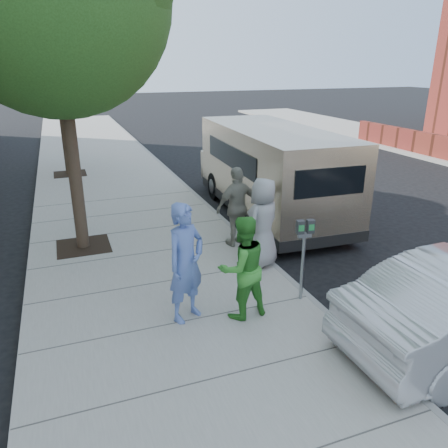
{
  "coord_description": "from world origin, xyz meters",
  "views": [
    {
      "loc": [
        -2.53,
        -7.6,
        4.2
      ],
      "look_at": [
        0.42,
        0.24,
        1.1
      ],
      "focal_mm": 35.0,
      "sensor_mm": 36.0,
      "label": 1
    }
  ],
  "objects_px": {
    "parking_meter": "(304,243)",
    "person_gray_shirt": "(263,223)",
    "person_green_shirt": "(242,268)",
    "van": "(269,170)",
    "person_striped_polo": "(238,207)",
    "person_officer": "(186,263)",
    "tree_far": "(55,42)"
  },
  "relations": [
    {
      "from": "parking_meter",
      "to": "person_gray_shirt",
      "type": "bearing_deg",
      "value": 100.76
    },
    {
      "from": "person_green_shirt",
      "to": "parking_meter",
      "type": "bearing_deg",
      "value": 178.49
    },
    {
      "from": "van",
      "to": "person_gray_shirt",
      "type": "xyz_separation_m",
      "value": [
        -1.79,
        -3.35,
        -0.24
      ]
    },
    {
      "from": "person_green_shirt",
      "to": "person_striped_polo",
      "type": "height_order",
      "value": "person_striped_polo"
    },
    {
      "from": "person_officer",
      "to": "person_gray_shirt",
      "type": "xyz_separation_m",
      "value": [
        2.05,
        1.42,
        -0.07
      ]
    },
    {
      "from": "person_gray_shirt",
      "to": "person_striped_polo",
      "type": "bearing_deg",
      "value": -117.74
    },
    {
      "from": "tree_far",
      "to": "van",
      "type": "relative_size",
      "value": 0.94
    },
    {
      "from": "tree_far",
      "to": "person_gray_shirt",
      "type": "height_order",
      "value": "tree_far"
    },
    {
      "from": "tree_far",
      "to": "parking_meter",
      "type": "height_order",
      "value": "tree_far"
    },
    {
      "from": "person_striped_polo",
      "to": "van",
      "type": "bearing_deg",
      "value": -141.01
    },
    {
      "from": "tree_far",
      "to": "person_officer",
      "type": "height_order",
      "value": "tree_far"
    },
    {
      "from": "tree_far",
      "to": "parking_meter",
      "type": "distance_m",
      "value": 12.58
    },
    {
      "from": "person_green_shirt",
      "to": "person_striped_polo",
      "type": "xyz_separation_m",
      "value": [
        1.1,
        2.89,
        0.04
      ]
    },
    {
      "from": "tree_far",
      "to": "person_gray_shirt",
      "type": "xyz_separation_m",
      "value": [
        3.45,
        -9.97,
        -3.79
      ]
    },
    {
      "from": "parking_meter",
      "to": "person_green_shirt",
      "type": "relative_size",
      "value": 0.85
    },
    {
      "from": "person_gray_shirt",
      "to": "parking_meter",
      "type": "bearing_deg",
      "value": 60.62
    },
    {
      "from": "van",
      "to": "person_gray_shirt",
      "type": "height_order",
      "value": "van"
    },
    {
      "from": "person_striped_polo",
      "to": "tree_far",
      "type": "bearing_deg",
      "value": -79.02
    },
    {
      "from": "person_gray_shirt",
      "to": "person_striped_polo",
      "type": "relative_size",
      "value": 1.01
    },
    {
      "from": "parking_meter",
      "to": "van",
      "type": "bearing_deg",
      "value": 79.44
    },
    {
      "from": "tree_far",
      "to": "person_striped_polo",
      "type": "relative_size",
      "value": 3.48
    },
    {
      "from": "person_officer",
      "to": "person_gray_shirt",
      "type": "relative_size",
      "value": 1.07
    },
    {
      "from": "person_officer",
      "to": "person_striped_polo",
      "type": "bearing_deg",
      "value": 24.39
    },
    {
      "from": "van",
      "to": "person_green_shirt",
      "type": "xyz_separation_m",
      "value": [
        -2.96,
        -5.03,
        -0.3
      ]
    },
    {
      "from": "person_striped_polo",
      "to": "person_gray_shirt",
      "type": "bearing_deg",
      "value": 83.36
    },
    {
      "from": "person_green_shirt",
      "to": "person_striped_polo",
      "type": "distance_m",
      "value": 3.09
    },
    {
      "from": "person_gray_shirt",
      "to": "person_striped_polo",
      "type": "height_order",
      "value": "person_gray_shirt"
    },
    {
      "from": "person_green_shirt",
      "to": "van",
      "type": "bearing_deg",
      "value": -127.77
    },
    {
      "from": "parking_meter",
      "to": "person_gray_shirt",
      "type": "xyz_separation_m",
      "value": [
        -0.05,
        1.56,
        -0.16
      ]
    },
    {
      "from": "van",
      "to": "person_green_shirt",
      "type": "height_order",
      "value": "van"
    },
    {
      "from": "person_striped_polo",
      "to": "person_officer",
      "type": "bearing_deg",
      "value": 42.86
    },
    {
      "from": "van",
      "to": "person_gray_shirt",
      "type": "relative_size",
      "value": 3.65
    }
  ]
}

